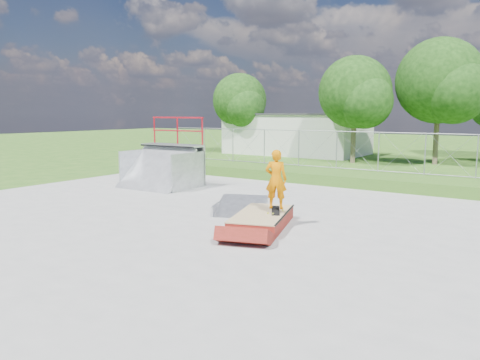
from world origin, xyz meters
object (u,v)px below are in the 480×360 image
object	(u,v)px
grind_box	(262,220)
skater	(276,182)
quarter_pipe	(159,153)
flat_bank_ramp	(241,207)

from	to	relation	value
grind_box	skater	distance (m)	1.13
skater	quarter_pipe	bearing A→B (deg)	-43.45
grind_box	skater	bearing A→B (deg)	25.13
grind_box	flat_bank_ramp	distance (m)	1.77
quarter_pipe	skater	distance (m)	8.14
grind_box	quarter_pipe	distance (m)	8.09
flat_bank_ramp	grind_box	bearing A→B (deg)	-57.77
flat_bank_ramp	skater	bearing A→B (deg)	-46.00
flat_bank_ramp	skater	size ratio (longest dim) A/B	0.97
grind_box	flat_bank_ramp	size ratio (longest dim) A/B	1.87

